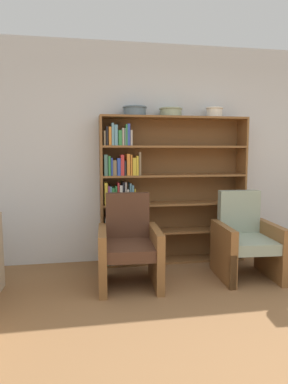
# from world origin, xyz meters

# --- Properties ---
(wall_back) EXTENTS (12.00, 0.06, 2.75)m
(wall_back) POSITION_xyz_m (0.00, 2.65, 1.38)
(wall_back) COLOR silver
(wall_back) RESTS_ON ground
(bookshelf) EXTENTS (1.85, 0.30, 1.84)m
(bookshelf) POSITION_xyz_m (-0.35, 2.48, 0.90)
(bookshelf) COLOR brown
(bookshelf) RESTS_ON ground
(bowl_slate) EXTENTS (0.30, 0.30, 0.11)m
(bowl_slate) POSITION_xyz_m (-0.66, 2.46, 1.90)
(bowl_slate) COLOR slate
(bowl_slate) RESTS_ON bookshelf
(bowl_copper) EXTENTS (0.29, 0.29, 0.10)m
(bowl_copper) POSITION_xyz_m (-0.21, 2.46, 1.90)
(bowl_copper) COLOR gray
(bowl_copper) RESTS_ON bookshelf
(bowl_olive) EXTENTS (0.22, 0.22, 0.12)m
(bowl_olive) POSITION_xyz_m (0.36, 2.46, 1.91)
(bowl_olive) COLOR silver
(bowl_olive) RESTS_ON bookshelf
(armchair_leather) EXTENTS (0.68, 0.71, 0.95)m
(armchair_leather) POSITION_xyz_m (-0.82, 1.80, 0.41)
(armchair_leather) COLOR brown
(armchair_leather) RESTS_ON ground
(armchair_cushioned) EXTENTS (0.68, 0.72, 0.95)m
(armchair_cushioned) POSITION_xyz_m (0.51, 1.80, 0.41)
(armchair_cushioned) COLOR brown
(armchair_cushioned) RESTS_ON ground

